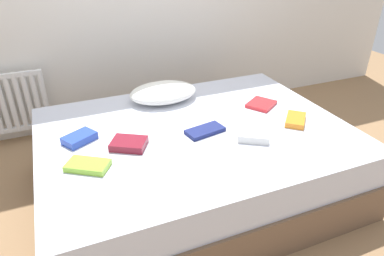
# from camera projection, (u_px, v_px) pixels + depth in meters

# --- Properties ---
(ground_plane) EXTENTS (8.00, 8.00, 0.00)m
(ground_plane) POSITION_uv_depth(u_px,v_px,m) (195.00, 189.00, 2.49)
(ground_plane) COLOR #93704C
(bed) EXTENTS (2.00, 1.50, 0.50)m
(bed) POSITION_uv_depth(u_px,v_px,m) (195.00, 161.00, 2.37)
(bed) COLOR brown
(bed) RESTS_ON ground
(radiator) EXTENTS (0.63, 0.04, 0.52)m
(radiator) POSITION_uv_depth(u_px,v_px,m) (7.00, 104.00, 2.88)
(radiator) COLOR white
(radiator) RESTS_ON ground
(pillow) EXTENTS (0.51, 0.36, 0.13)m
(pillow) POSITION_uv_depth(u_px,v_px,m) (163.00, 92.00, 2.62)
(pillow) COLOR white
(pillow) RESTS_ON bed
(textbook_navy) EXTENTS (0.26, 0.17, 0.03)m
(textbook_navy) POSITION_uv_depth(u_px,v_px,m) (205.00, 131.00, 2.20)
(textbook_navy) COLOR navy
(textbook_navy) RESTS_ON bed
(textbook_lime) EXTENTS (0.26, 0.23, 0.03)m
(textbook_lime) POSITION_uv_depth(u_px,v_px,m) (88.00, 166.00, 1.86)
(textbook_lime) COLOR #8CC638
(textbook_lime) RESTS_ON bed
(textbook_white) EXTENTS (0.23, 0.22, 0.05)m
(textbook_white) POSITION_uv_depth(u_px,v_px,m) (253.00, 135.00, 2.13)
(textbook_white) COLOR white
(textbook_white) RESTS_ON bed
(textbook_red) EXTENTS (0.26, 0.25, 0.03)m
(textbook_red) POSITION_uv_depth(u_px,v_px,m) (261.00, 104.00, 2.55)
(textbook_red) COLOR red
(textbook_red) RESTS_ON bed
(textbook_blue) EXTENTS (0.22, 0.20, 0.05)m
(textbook_blue) POSITION_uv_depth(u_px,v_px,m) (79.00, 138.00, 2.10)
(textbook_blue) COLOR #2847B7
(textbook_blue) RESTS_ON bed
(textbook_orange) EXTENTS (0.23, 0.24, 0.04)m
(textbook_orange) POSITION_uv_depth(u_px,v_px,m) (296.00, 120.00, 2.32)
(textbook_orange) COLOR orange
(textbook_orange) RESTS_ON bed
(textbook_maroon) EXTENTS (0.25, 0.23, 0.04)m
(textbook_maroon) POSITION_uv_depth(u_px,v_px,m) (129.00, 144.00, 2.05)
(textbook_maroon) COLOR maroon
(textbook_maroon) RESTS_ON bed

